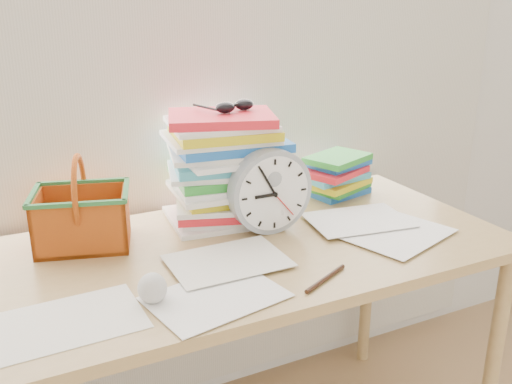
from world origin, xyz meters
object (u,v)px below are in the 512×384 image
book_stack (335,175)px  clock (270,191)px  paper_stack (226,167)px  basket (81,202)px  desk (248,270)px

book_stack → clock: bearing=-151.9°
clock → book_stack: size_ratio=1.01×
clock → paper_stack: bearing=116.0°
paper_stack → clock: paper_stack is taller
clock → basket: bearing=164.2°
paper_stack → clock: (0.07, -0.14, -0.04)m
clock → basket: size_ratio=0.98×
book_stack → desk: bearing=-151.6°
desk → paper_stack: paper_stack is taller
basket → desk: bearing=-10.2°
paper_stack → basket: bearing=-179.4°
desk → book_stack: bearing=28.4°
paper_stack → basket: (-0.41, -0.00, -0.04)m
clock → book_stack: (0.34, 0.18, -0.05)m
paper_stack → clock: size_ratio=1.40×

